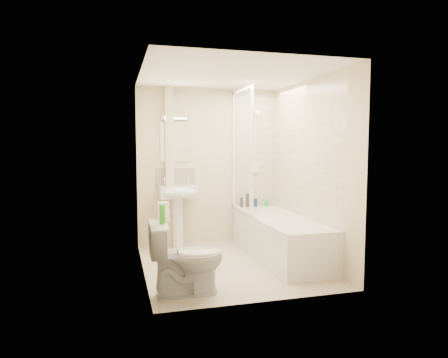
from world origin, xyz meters
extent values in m
plane|color=beige|center=(0.00, 0.00, 0.00)|extent=(2.50, 2.50, 0.00)
cube|color=beige|center=(0.00, 1.25, 1.20)|extent=(2.20, 0.02, 2.40)
cube|color=beige|center=(-1.10, 0.00, 1.20)|extent=(0.02, 2.50, 2.40)
cube|color=beige|center=(1.10, 0.00, 1.20)|extent=(0.02, 2.50, 2.40)
cube|color=white|center=(0.00, 0.00, 2.40)|extent=(2.20, 2.50, 0.02)
cube|color=beige|center=(0.75, 1.24, 1.42)|extent=(0.70, 0.01, 1.75)
cube|color=beige|center=(1.09, 0.19, 1.42)|extent=(0.01, 2.10, 1.75)
cube|color=beige|center=(-0.62, 1.19, 1.20)|extent=(0.12, 0.12, 2.40)
cube|color=beige|center=(-0.52, 1.24, 1.03)|extent=(0.60, 0.02, 0.30)
cube|color=white|center=(-0.52, 1.24, 1.58)|extent=(0.46, 0.01, 0.60)
cube|color=silver|center=(-0.52, 1.22, 1.95)|extent=(0.42, 0.07, 0.07)
cube|color=white|center=(0.75, 0.19, 0.28)|extent=(0.70, 2.10, 0.55)
cube|color=white|center=(0.75, 0.19, 0.49)|extent=(0.56, 1.96, 0.05)
cube|color=white|center=(0.40, 0.80, 1.45)|extent=(0.01, 0.90, 1.80)
cube|color=white|center=(0.40, 1.23, 1.45)|extent=(0.04, 0.04, 1.80)
cube|color=white|center=(0.40, 0.35, 1.45)|extent=(0.04, 0.04, 1.80)
cube|color=white|center=(0.40, 0.80, 2.33)|extent=(0.04, 0.90, 0.04)
cube|color=white|center=(0.40, 0.80, 0.57)|extent=(0.04, 0.90, 0.03)
cylinder|color=white|center=(0.75, 1.22, 1.55)|extent=(0.02, 0.02, 0.90)
cylinder|color=white|center=(0.75, 1.22, 1.10)|extent=(0.05, 0.05, 0.02)
cylinder|color=white|center=(0.75, 1.22, 2.00)|extent=(0.05, 0.05, 0.02)
cylinder|color=white|center=(0.75, 1.15, 2.03)|extent=(0.08, 0.11, 0.11)
cube|color=white|center=(0.75, 1.21, 1.17)|extent=(0.10, 0.05, 0.14)
cylinder|color=white|center=(0.73, 1.19, 1.60)|extent=(0.01, 0.13, 0.84)
cylinder|color=white|center=(-0.52, 1.08, 0.37)|extent=(0.16, 0.16, 0.74)
cube|color=white|center=(-0.52, 1.05, 0.84)|extent=(0.55, 0.42, 0.17)
ellipsoid|color=white|center=(-0.52, 0.88, 0.84)|extent=(0.55, 0.23, 0.17)
cube|color=silver|center=(-0.52, 1.05, 0.91)|extent=(0.38, 0.27, 0.04)
cylinder|color=white|center=(-0.70, 1.16, 0.98)|extent=(0.03, 0.03, 0.10)
cylinder|color=white|center=(-0.34, 1.16, 0.98)|extent=(0.03, 0.03, 0.10)
sphere|color=white|center=(-0.70, 1.16, 1.04)|extent=(0.04, 0.04, 0.04)
sphere|color=white|center=(-0.34, 1.16, 1.04)|extent=(0.04, 0.04, 0.04)
cylinder|color=black|center=(0.52, 1.16, 0.63)|extent=(0.06, 0.06, 0.16)
cylinder|color=silver|center=(0.54, 1.16, 0.63)|extent=(0.06, 0.06, 0.16)
cylinder|color=black|center=(0.61, 1.16, 0.66)|extent=(0.05, 0.05, 0.22)
cylinder|color=navy|center=(0.75, 1.16, 0.61)|extent=(0.05, 0.05, 0.13)
cylinder|color=green|center=(0.93, 1.16, 0.59)|extent=(0.07, 0.07, 0.09)
imported|color=white|center=(-0.72, -0.85, 0.38)|extent=(0.44, 0.76, 0.77)
cylinder|color=white|center=(-0.94, -0.77, 0.81)|extent=(0.11, 0.11, 0.09)
cylinder|color=white|center=(-0.94, -0.74, 0.91)|extent=(0.12, 0.12, 0.09)
cylinder|color=green|center=(-0.97, -0.93, 0.86)|extent=(0.06, 0.06, 0.19)
camera|label=1|loc=(-1.40, -4.82, 1.55)|focal=32.00mm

